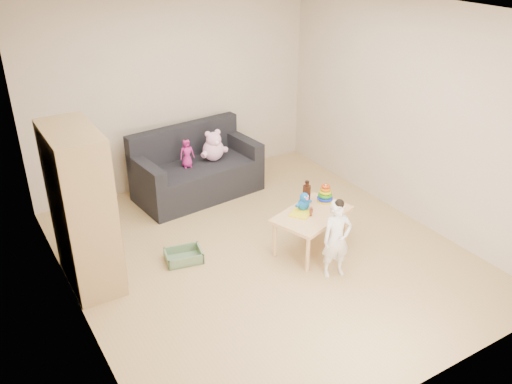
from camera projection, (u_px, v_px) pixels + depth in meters
room at (265, 145)px, 5.44m from camera, size 4.50×4.50×4.50m
wardrobe at (82, 209)px, 5.25m from camera, size 0.46×0.91×1.65m
sofa at (198, 179)px, 7.21m from camera, size 1.69×0.96×0.46m
play_table at (311, 231)px, 6.03m from camera, size 1.00×0.80×0.46m
storage_bin at (184, 256)px, 5.89m from camera, size 0.44×0.37×0.12m
toddler at (337, 240)px, 5.51m from camera, size 0.35×0.28×0.83m
pink_bear at (213, 148)px, 7.14m from camera, size 0.39×0.37×0.35m
doll at (187, 154)px, 6.94m from camera, size 0.20×0.15×0.37m
ring_stacker at (325, 195)px, 6.13m from camera, size 0.18×0.18×0.21m
brown_bottle at (307, 193)px, 6.10m from camera, size 0.09×0.09×0.26m
blue_plush at (304, 201)px, 5.95m from camera, size 0.21×0.18×0.21m
wooden_figure at (311, 211)px, 5.84m from camera, size 0.06×0.06×0.11m
yellow_book at (300, 214)px, 5.89m from camera, size 0.28×0.28×0.02m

